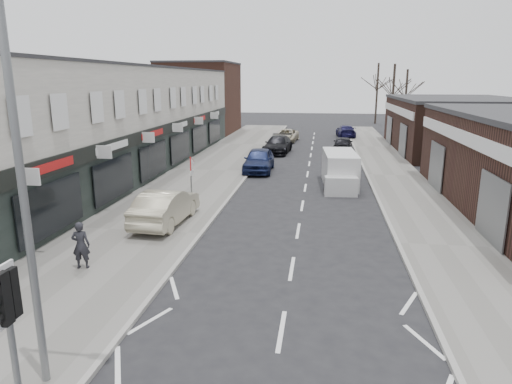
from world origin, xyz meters
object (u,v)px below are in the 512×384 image
at_px(parked_car_right_b, 343,144).
at_px(parked_car_right_c, 346,131).
at_px(traffic_light, 7,309).
at_px(parked_car_left_b, 278,145).
at_px(sedan_on_pavement, 166,207).
at_px(warning_sign, 192,168).
at_px(parked_car_left_a, 259,160).
at_px(parked_car_left_c, 287,135).
at_px(pedestrian, 81,245).
at_px(street_lamp, 29,169).
at_px(parked_car_right_a, 341,165).
at_px(white_van, 340,170).

distance_m(parked_car_right_b, parked_car_right_c, 10.85).
height_order(traffic_light, parked_car_right_c, traffic_light).
bearing_deg(parked_car_right_c, parked_car_left_b, 59.09).
xyz_separation_m(sedan_on_pavement, parked_car_right_b, (8.48, 22.28, -0.17)).
bearing_deg(warning_sign, parked_car_left_a, 80.47).
xyz_separation_m(warning_sign, parked_car_left_c, (2.45, 26.53, -1.58)).
distance_m(traffic_light, pedestrian, 7.41).
relative_size(warning_sign, parked_car_left_b, 0.53).
xyz_separation_m(street_lamp, parked_car_right_a, (6.73, 22.62, -3.88)).
bearing_deg(street_lamp, parked_car_left_b, 87.03).
distance_m(street_lamp, pedestrian, 7.12).
height_order(white_van, parked_car_right_a, white_van).
relative_size(traffic_light, parked_car_right_b, 0.75).
relative_size(white_van, pedestrian, 3.30).
bearing_deg(parked_car_right_b, parked_car_left_c, -45.06).
xyz_separation_m(traffic_light, parked_car_left_a, (1.00, 24.50, -1.61)).
relative_size(street_lamp, parked_car_right_b, 1.94).
relative_size(traffic_light, sedan_on_pavement, 0.68).
xyz_separation_m(white_van, parked_car_right_a, (0.20, 3.05, -0.22)).
distance_m(traffic_light, parked_car_right_a, 24.79).
xyz_separation_m(street_lamp, sedan_on_pavement, (-1.23, 10.67, -3.74)).
relative_size(warning_sign, parked_car_right_b, 0.66).
height_order(traffic_light, sedan_on_pavement, traffic_light).
bearing_deg(parked_car_left_b, parked_car_left_a, -89.24).
height_order(sedan_on_pavement, parked_car_right_a, sedan_on_pavement).
bearing_deg(pedestrian, parked_car_right_a, -129.41).
relative_size(white_van, parked_car_left_b, 1.05).
bearing_deg(street_lamp, sedan_on_pavement, 96.58).
xyz_separation_m(warning_sign, parked_car_left_a, (1.76, 10.48, -1.40)).
height_order(parked_car_right_a, parked_car_right_c, parked_car_right_a).
bearing_deg(parked_car_left_c, white_van, -71.81).
height_order(white_van, pedestrian, white_van).
distance_m(parked_car_left_b, parked_car_right_b, 5.76).
distance_m(warning_sign, parked_car_right_a, 12.36).
distance_m(parked_car_left_b, parked_car_right_a, 10.34).
height_order(white_van, parked_car_left_c, white_van).
height_order(parked_car_left_b, parked_car_left_c, parked_car_left_b).
bearing_deg(traffic_light, warning_sign, 93.10).
xyz_separation_m(warning_sign, parked_car_right_b, (7.89, 20.15, -1.50)).
xyz_separation_m(warning_sign, sedan_on_pavement, (-0.60, -2.13, -1.33)).
relative_size(pedestrian, parked_car_left_a, 0.34).
bearing_deg(pedestrian, warning_sign, -114.92).
height_order(sedan_on_pavement, parked_car_left_a, sedan_on_pavement).
bearing_deg(warning_sign, traffic_light, -86.90).
height_order(traffic_light, parked_car_left_c, traffic_light).
height_order(warning_sign, parked_car_left_b, warning_sign).
bearing_deg(sedan_on_pavement, parked_car_right_c, -102.60).
xyz_separation_m(traffic_light, parked_car_right_a, (6.60, 23.84, -1.68)).
distance_m(warning_sign, white_van, 9.93).
distance_m(pedestrian, parked_car_left_c, 34.00).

